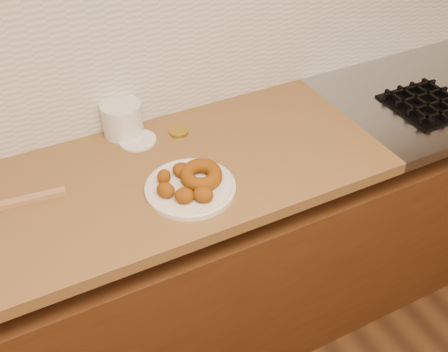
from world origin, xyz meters
The scene contains 10 objects.
base_cabinet centered at (0.00, 1.69, 0.39)m, with size 3.60×0.60×0.77m, color #502D15.
butcher_block centered at (-0.65, 1.69, 0.88)m, with size 2.30×0.62×0.04m, color brown.
backsplash centered at (0.00, 1.99, 1.20)m, with size 3.60×0.02×0.60m, color silver.
donut_plate centered at (-0.15, 1.57, 0.91)m, with size 0.27×0.27×0.02m, color white.
ring_donut centered at (-0.11, 1.58, 0.94)m, with size 0.13×0.13×0.04m, color #7A3D07.
fried_dough_chunks centered at (-0.18, 1.56, 0.94)m, with size 0.16×0.21×0.05m.
plastic_tub centered at (-0.23, 1.94, 0.96)m, with size 0.13×0.13×0.11m, color silver.
tub_lid centered at (-0.21, 1.87, 0.90)m, with size 0.12×0.12×0.01m, color white.
brass_jar_lid centered at (-0.07, 1.85, 0.91)m, with size 0.06×0.06×0.01m, color #B59127.
wooden_utensil centered at (-0.58, 1.74, 0.91)m, with size 0.20×0.02×0.02m, color #A9794E.
Camera 1 is at (-0.59, 0.50, 1.91)m, focal length 42.00 mm.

